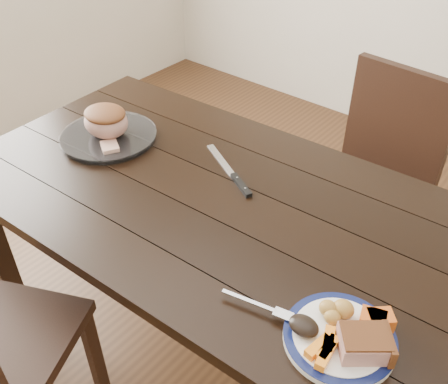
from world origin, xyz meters
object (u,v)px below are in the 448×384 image
Objects in this scene: dining_table at (209,215)px; chair_far at (374,173)px; roast_joint at (106,122)px; serving_platter at (109,137)px; carving_knife at (236,178)px; dinner_plate at (339,338)px; fork at (262,306)px; pork_slice at (364,343)px.

chair_far is at bearing 72.03° from dining_table.
chair_far reaches higher than roast_joint.
serving_platter is at bearing 0.00° from roast_joint.
roast_joint reaches higher than carving_knife.
serving_platter is at bearing 167.57° from dinner_plate.
roast_joint is (0.00, 0.00, 0.06)m from serving_platter.
carving_knife is at bearing 10.75° from serving_platter.
fork is at bearing -17.59° from serving_platter.
chair_far is 5.25× the size of fork.
carving_knife is (0.03, 0.10, 0.10)m from dining_table.
dining_table is 0.14m from carving_knife.
pork_slice reaches higher than dinner_plate.
roast_joint is (-0.71, -0.73, 0.30)m from chair_far.
dinner_plate is at bearing 175.24° from pork_slice.
pork_slice is 0.58× the size of fork.
carving_knife is at bearing 122.52° from fork.
dinner_plate is at bearing -3.10° from carving_knife.
chair_far is 2.82× the size of serving_platter.
dinner_plate is 1.40× the size of fork.
dining_table is 0.63m from dinner_plate.
dining_table is at bearing 158.79° from dinner_plate.
chair_far is (0.24, 0.74, -0.13)m from dining_table.
dinner_plate is 1.08m from roast_joint.
chair_far is at bearing 112.11° from pork_slice.
dinner_plate is at bearing 1.60° from fork.
dining_table is 9.28× the size of fork.
chair_far is 3.17× the size of carving_knife.
carving_knife is at bearing 10.75° from roast_joint.
carving_knife is at bearing 74.89° from dining_table.
dinner_plate is at bearing 114.28° from chair_far.
pork_slice is (0.06, -0.00, 0.04)m from dinner_plate.
dining_table is at bearing -0.92° from serving_platter.
dining_table is 6.62× the size of dinner_plate.
fork is 1.08× the size of roast_joint.
chair_far is at bearing 45.73° from serving_platter.
serving_platter is (-0.47, 0.01, 0.10)m from dining_table.
dining_table is 5.61× the size of carving_knife.
roast_joint is at bearing 149.97° from fork.
chair_far is 3.74× the size of dinner_plate.
carving_knife is (-0.37, 0.37, -0.01)m from fork.
dining_table is at bearing 133.58° from fork.
dining_table is 0.69m from pork_slice.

